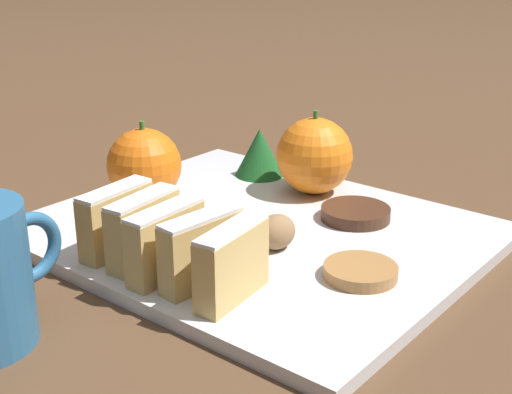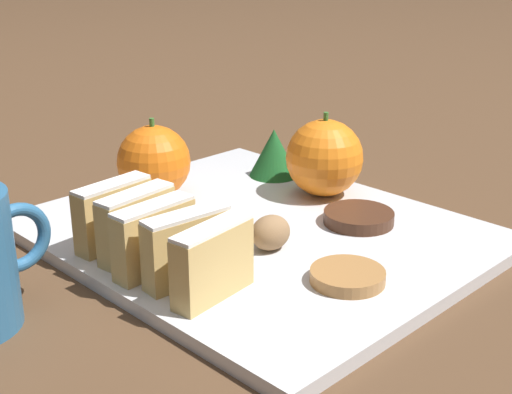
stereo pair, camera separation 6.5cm
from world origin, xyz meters
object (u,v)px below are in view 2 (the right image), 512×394
(chocolate_cookie, at_px, (359,217))
(walnut, at_px, (271,233))
(orange_near, at_px, (324,158))
(orange_far, at_px, (154,162))

(chocolate_cookie, bearing_deg, walnut, 169.48)
(walnut, bearing_deg, chocolate_cookie, -10.52)
(orange_near, height_order, chocolate_cookie, orange_near)
(orange_far, distance_m, walnut, 0.18)
(orange_far, bearing_deg, chocolate_cookie, -64.52)
(orange_near, distance_m, walnut, 0.15)
(walnut, height_order, chocolate_cookie, walnut)
(orange_far, relative_size, chocolate_cookie, 1.26)
(orange_far, relative_size, walnut, 2.23)
(orange_near, relative_size, chocolate_cookie, 1.33)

